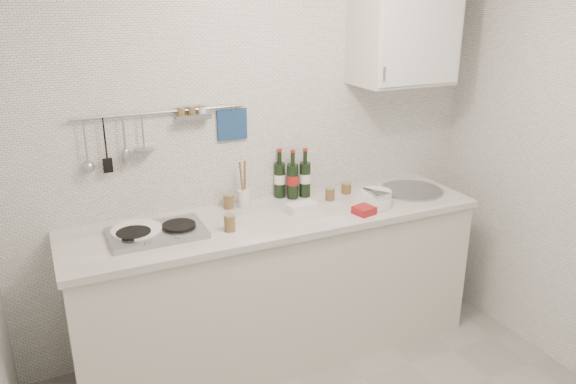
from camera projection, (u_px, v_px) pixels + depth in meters
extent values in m
cube|color=silver|center=(257.00, 147.00, 3.40)|extent=(3.00, 0.02, 2.50)
cube|color=beige|center=(278.00, 288.00, 3.42)|extent=(2.40, 0.60, 0.88)
cube|color=silver|center=(277.00, 218.00, 3.26)|extent=(2.44, 0.64, 0.04)
cube|color=black|center=(277.00, 340.00, 3.57)|extent=(2.34, 0.52, 0.10)
cube|color=#93969B|center=(157.00, 233.00, 2.97)|extent=(0.50, 0.32, 0.03)
cylinder|color=black|center=(134.00, 233.00, 2.92)|extent=(0.18, 0.18, 0.01)
cylinder|color=black|center=(179.00, 225.00, 3.01)|extent=(0.18, 0.18, 0.01)
cylinder|color=#93969B|center=(411.00, 191.00, 3.63)|extent=(0.40, 0.40, 0.02)
cylinder|color=#93969B|center=(411.00, 199.00, 3.65)|extent=(0.34, 0.34, 0.10)
cylinder|color=#93969B|center=(160.00, 112.00, 3.06)|extent=(0.95, 0.02, 0.02)
cube|color=navy|center=(232.00, 125.00, 3.27)|extent=(0.18, 0.02, 0.18)
cube|color=beige|center=(405.00, 25.00, 3.37)|extent=(0.60, 0.35, 0.70)
cube|color=white|center=(423.00, 27.00, 3.22)|extent=(0.56, 0.01, 0.66)
cylinder|color=#93969B|center=(384.00, 74.00, 3.19)|extent=(0.01, 0.01, 0.08)
cylinder|color=teal|center=(135.00, 236.00, 2.96)|extent=(0.28, 0.28, 0.01)
cylinder|color=teal|center=(136.00, 233.00, 2.96)|extent=(0.27, 0.27, 0.01)
cylinder|color=teal|center=(137.00, 230.00, 2.96)|extent=(0.27, 0.27, 0.01)
cylinder|color=white|center=(373.00, 204.00, 3.39)|extent=(0.23, 0.23, 0.01)
cylinder|color=white|center=(373.00, 202.00, 3.39)|extent=(0.22, 0.22, 0.01)
cylinder|color=white|center=(374.00, 200.00, 3.40)|extent=(0.21, 0.21, 0.01)
cylinder|color=white|center=(374.00, 198.00, 3.40)|extent=(0.21, 0.21, 0.01)
cylinder|color=white|center=(375.00, 196.00, 3.40)|extent=(0.20, 0.20, 0.01)
cylinder|color=white|center=(375.00, 194.00, 3.40)|extent=(0.20, 0.20, 0.01)
cylinder|color=white|center=(376.00, 192.00, 3.40)|extent=(0.19, 0.19, 0.01)
cube|color=white|center=(302.00, 207.00, 3.29)|extent=(0.19, 0.11, 0.05)
cube|color=red|center=(364.00, 210.00, 3.26)|extent=(0.13, 0.13, 0.04)
cylinder|color=white|center=(244.00, 199.00, 3.35)|extent=(0.07, 0.07, 0.11)
cylinder|color=brown|center=(245.00, 177.00, 3.31)|extent=(0.02, 0.05, 0.21)
cylinder|color=brown|center=(241.00, 179.00, 3.32)|extent=(0.02, 0.04, 0.20)
cylinder|color=brown|center=(229.00, 202.00, 3.34)|extent=(0.06, 0.06, 0.09)
cylinder|color=tan|center=(228.00, 194.00, 3.32)|extent=(0.06, 0.06, 0.01)
cylinder|color=brown|center=(346.00, 188.00, 3.59)|extent=(0.06, 0.06, 0.07)
cylinder|color=tan|center=(346.00, 183.00, 3.58)|extent=(0.07, 0.07, 0.01)
cylinder|color=brown|center=(330.00, 194.00, 3.48)|extent=(0.06, 0.06, 0.07)
cylinder|color=tan|center=(330.00, 188.00, 3.46)|extent=(0.06, 0.06, 0.01)
cylinder|color=brown|center=(230.00, 223.00, 3.02)|extent=(0.06, 0.06, 0.09)
cylinder|color=tan|center=(229.00, 215.00, 3.00)|extent=(0.06, 0.06, 0.01)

